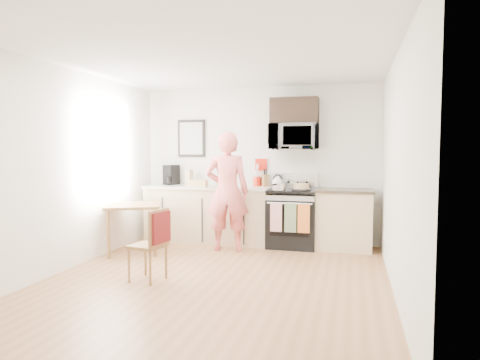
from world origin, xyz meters
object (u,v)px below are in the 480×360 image
(range, at_px, (292,220))
(cake, at_px, (301,187))
(person, at_px, (227,191))
(dining_table, at_px, (134,210))
(chair, at_px, (156,235))
(microwave, at_px, (294,137))

(range, height_order, cake, range)
(cake, bearing_deg, range, 145.26)
(person, bearing_deg, dining_table, 10.00)
(range, relative_size, chair, 1.35)
(microwave, height_order, dining_table, microwave)
(person, relative_size, cake, 6.09)
(range, distance_m, microwave, 1.33)
(chair, bearing_deg, cake, 66.92)
(person, xyz_separation_m, chair, (-0.36, -1.72, -0.36))
(person, xyz_separation_m, dining_table, (-1.32, -0.49, -0.26))
(range, bearing_deg, chair, -119.84)
(range, distance_m, chair, 2.59)
(dining_table, height_order, cake, cake)
(range, height_order, dining_table, range)
(person, xyz_separation_m, cake, (1.08, 0.42, 0.06))
(dining_table, xyz_separation_m, cake, (2.40, 0.92, 0.32))
(person, bearing_deg, cake, -169.21)
(person, bearing_deg, microwave, -156.50)
(range, xyz_separation_m, cake, (0.15, -0.10, 0.54))
(dining_table, xyz_separation_m, chair, (0.96, -1.23, -0.10))
(microwave, bearing_deg, dining_table, -153.44)
(microwave, relative_size, dining_table, 0.84)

